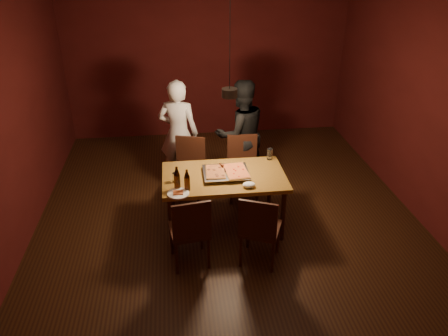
{
  "coord_description": "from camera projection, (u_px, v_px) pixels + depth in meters",
  "views": [
    {
      "loc": [
        -0.65,
        -4.77,
        3.3
      ],
      "look_at": [
        -0.08,
        -0.12,
        0.85
      ],
      "focal_mm": 35.0,
      "sensor_mm": 36.0,
      "label": 1
    }
  ],
  "objects": [
    {
      "name": "spatula",
      "position": [
        225.0,
        170.0,
        5.32
      ],
      "size": [
        0.14,
        0.25,
        0.04
      ],
      "primitive_type": null,
      "rotation": [
        0.0,
        0.0,
        0.24
      ],
      "color": "silver",
      "rests_on": "pizza_tray"
    },
    {
      "name": "water_glass_right",
      "position": [
        270.0,
        154.0,
        5.69
      ],
      "size": [
        0.07,
        0.07,
        0.15
      ],
      "primitive_type": "cylinder",
      "color": "silver",
      "rests_on": "dining_table"
    },
    {
      "name": "chair_far_right",
      "position": [
        243.0,
        161.0,
        6.15
      ],
      "size": [
        0.44,
        0.44,
        0.49
      ],
      "rotation": [
        0.0,
        0.0,
        3.09
      ],
      "color": "#38190F",
      "rests_on": "floor"
    },
    {
      "name": "diner_white",
      "position": [
        178.0,
        133.0,
        6.36
      ],
      "size": [
        0.66,
        0.52,
        1.6
      ],
      "primitive_type": "imported",
      "rotation": [
        0.0,
        0.0,
        2.88
      ],
      "color": "silver",
      "rests_on": "floor"
    },
    {
      "name": "chair_near_left",
      "position": [
        190.0,
        226.0,
        4.74
      ],
      "size": [
        0.48,
        0.48,
        0.49
      ],
      "rotation": [
        0.0,
        0.0,
        0.15
      ],
      "color": "#38190F",
      "rests_on": "floor"
    },
    {
      "name": "pizza_meat",
      "position": [
        216.0,
        172.0,
        5.29
      ],
      "size": [
        0.25,
        0.38,
        0.02
      ],
      "primitive_type": "cube",
      "rotation": [
        0.0,
        0.0,
        -0.05
      ],
      "color": "maroon",
      "rests_on": "pizza_tray"
    },
    {
      "name": "room_shell",
      "position": [
        229.0,
        122.0,
        5.15
      ],
      "size": [
        6.0,
        6.0,
        6.0
      ],
      "color": "#351E0E",
      "rests_on": "ground"
    },
    {
      "name": "chair_far_left",
      "position": [
        189.0,
        163.0,
        6.09
      ],
      "size": [
        0.52,
        0.52,
        0.49
      ],
      "rotation": [
        0.0,
        0.0,
        2.84
      ],
      "color": "#38190F",
      "rests_on": "floor"
    },
    {
      "name": "napkin",
      "position": [
        249.0,
        185.0,
        5.06
      ],
      "size": [
        0.15,
        0.11,
        0.06
      ],
      "primitive_type": "ellipsoid",
      "color": "white",
      "rests_on": "dining_table"
    },
    {
      "name": "pizza_cheese",
      "position": [
        236.0,
        171.0,
        5.31
      ],
      "size": [
        0.3,
        0.44,
        0.02
      ],
      "primitive_type": "cube",
      "rotation": [
        0.0,
        0.0,
        0.09
      ],
      "color": "gold",
      "rests_on": "pizza_tray"
    },
    {
      "name": "water_glass_left",
      "position": [
        175.0,
        177.0,
        5.17
      ],
      "size": [
        0.07,
        0.07,
        0.11
      ],
      "primitive_type": "cylinder",
      "color": "silver",
      "rests_on": "dining_table"
    },
    {
      "name": "pendant_lamp",
      "position": [
        230.0,
        92.0,
        4.98
      ],
      "size": [
        0.18,
        0.18,
        1.1
      ],
      "color": "black",
      "rests_on": "ceiling"
    },
    {
      "name": "pizza_tray",
      "position": [
        226.0,
        173.0,
        5.32
      ],
      "size": [
        0.58,
        0.48,
        0.05
      ],
      "primitive_type": "cube",
      "rotation": [
        0.0,
        0.0,
        0.06
      ],
      "color": "silver",
      "rests_on": "dining_table"
    },
    {
      "name": "plate_slice",
      "position": [
        178.0,
        193.0,
        4.93
      ],
      "size": [
        0.25,
        0.25,
        0.03
      ],
      "color": "white",
      "rests_on": "dining_table"
    },
    {
      "name": "beer_bottle_b",
      "position": [
        187.0,
        180.0,
        4.96
      ],
      "size": [
        0.07,
        0.07,
        0.26
      ],
      "color": "black",
      "rests_on": "dining_table"
    },
    {
      "name": "beer_bottle_a",
      "position": [
        177.0,
        178.0,
        4.98
      ],
      "size": [
        0.07,
        0.07,
        0.28
      ],
      "color": "black",
      "rests_on": "dining_table"
    },
    {
      "name": "dining_table",
      "position": [
        224.0,
        181.0,
        5.36
      ],
      "size": [
        1.5,
        0.9,
        0.75
      ],
      "color": "olive",
      "rests_on": "floor"
    },
    {
      "name": "chair_near_right",
      "position": [
        259.0,
        225.0,
        4.77
      ],
      "size": [
        0.55,
        0.55,
        0.49
      ],
      "rotation": [
        0.0,
        0.0,
        -0.4
      ],
      "color": "#38190F",
      "rests_on": "floor"
    },
    {
      "name": "diner_dark",
      "position": [
        241.0,
        134.0,
        6.34
      ],
      "size": [
        0.91,
        0.78,
        1.61
      ],
      "primitive_type": "imported",
      "rotation": [
        0.0,
        0.0,
        3.39
      ],
      "color": "black",
      "rests_on": "floor"
    }
  ]
}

